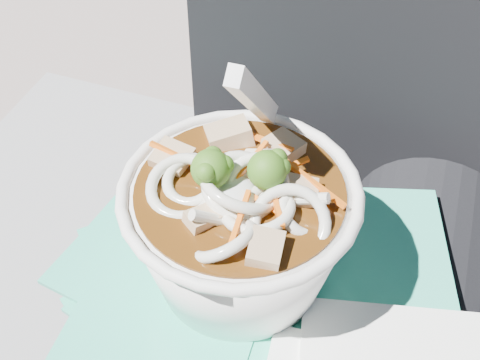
% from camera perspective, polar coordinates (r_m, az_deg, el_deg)
% --- Properties ---
extents(person_body, '(0.34, 0.94, 1.00)m').
position_cam_1_polar(person_body, '(0.63, 6.40, -8.50)').
color(person_body, black).
rests_on(person_body, ground).
extents(plastic_bag, '(0.34, 0.31, 0.02)m').
position_cam_1_polar(plastic_bag, '(0.54, -0.57, -8.86)').
color(plastic_bag, '#2DBD99').
rests_on(plastic_bag, lap).
extents(udon_bowl, '(0.19, 0.19, 0.20)m').
position_cam_1_polar(udon_bowl, '(0.49, 0.03, -3.77)').
color(udon_bowl, white).
rests_on(udon_bowl, plastic_bag).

